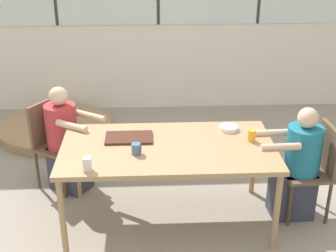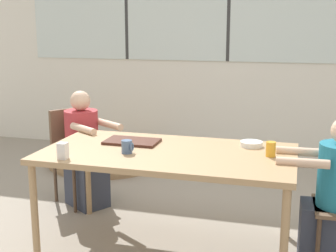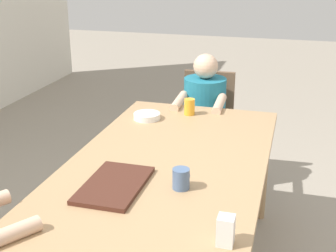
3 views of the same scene
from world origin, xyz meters
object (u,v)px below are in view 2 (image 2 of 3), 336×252
Objects in this scene: person_woman_green_shirt at (85,155)px; bowl_white_shallow at (251,144)px; folded_table_stack at (106,157)px; chair_for_woman_green_shirt at (75,147)px; juice_glass at (271,149)px; milk_carton_small at (63,151)px; person_man_blue_shirt at (333,202)px; coffee_mug at (127,147)px.

bowl_white_shallow is (1.50, -0.32, 0.29)m from person_woman_green_shirt.
person_woman_green_shirt reaches higher than folded_table_stack.
chair_for_woman_green_shirt reaches higher than juice_glass.
juice_glass is 0.93× the size of milk_carton_small.
milk_carton_small reaches higher than folded_table_stack.
bowl_white_shallow is at bearing 64.95° from person_man_blue_shirt.
person_man_blue_shirt is at bearing 13.86° from milk_carton_small.
milk_carton_small is 0.08× the size of folded_table_stack.
chair_for_woman_green_shirt reaches higher than folded_table_stack.
milk_carton_small is at bearing 101.29° from person_man_blue_shirt.
coffee_mug is at bearing -168.84° from juice_glass.
juice_glass reaches higher than coffee_mug.
person_woman_green_shirt is at bearing 72.37° from person_man_blue_shirt.
person_woman_green_shirt is 9.55× the size of milk_carton_small.
person_woman_green_shirt reaches higher than juice_glass.
bowl_white_shallow is at bearing 123.59° from juice_glass.
person_man_blue_shirt is 0.75× the size of folded_table_stack.
person_woman_green_shirt is at bearing 90.00° from chair_for_woman_green_shirt.
folded_table_stack is at bearing 50.23° from person_man_blue_shirt.
juice_glass is 2.81m from folded_table_stack.
milk_carton_small reaches higher than coffee_mug.
coffee_mug is 0.91m from bowl_white_shallow.
coffee_mug reaches higher than folded_table_stack.
chair_for_woman_green_shirt is 5.29× the size of bowl_white_shallow.
milk_carton_small is at bearing -145.32° from coffee_mug.
person_man_blue_shirt is at bearing -1.14° from juice_glass.
coffee_mug is 0.84× the size of milk_carton_small.
milk_carton_small is at bearing 51.35° from person_woman_green_shirt.
person_woman_green_shirt is 2.15m from person_man_blue_shirt.
milk_carton_small reaches higher than juice_glass.
person_woman_green_shirt is 1.77m from juice_glass.
coffee_mug is 0.07× the size of folded_table_stack.
person_woman_green_shirt is 6.45× the size of bowl_white_shallow.
chair_for_woman_green_shirt is at bearing 165.94° from bowl_white_shallow.
folded_table_stack is (-0.21, 1.19, -0.45)m from chair_for_woman_green_shirt.
coffee_mug is at bearing -62.67° from folded_table_stack.
juice_glass is at bearing -42.44° from folded_table_stack.
person_woman_green_shirt is at bearing -74.64° from folded_table_stack.
person_woman_green_shirt is 1.09m from milk_carton_small.
person_woman_green_shirt is 1.01× the size of person_man_blue_shirt.
milk_carton_small reaches higher than bowl_white_shallow.
juice_glass is (-0.42, 0.01, 0.33)m from person_man_blue_shirt.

